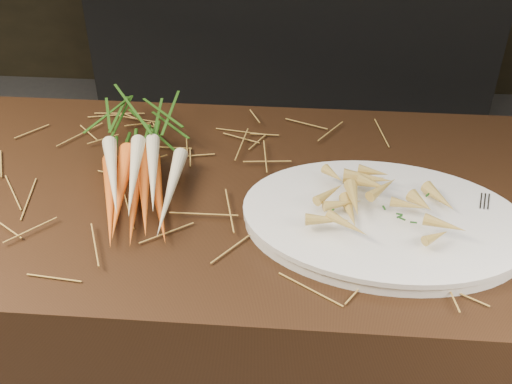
% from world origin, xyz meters
% --- Properties ---
extents(main_counter, '(2.40, 0.70, 0.90)m').
position_xyz_m(main_counter, '(0.00, 0.30, 0.45)').
color(main_counter, black).
rests_on(main_counter, ground).
extents(back_counter, '(1.82, 0.62, 0.84)m').
position_xyz_m(back_counter, '(0.30, 2.18, 0.42)').
color(back_counter, black).
rests_on(back_counter, ground).
extents(straw_bedding, '(1.40, 0.60, 0.02)m').
position_xyz_m(straw_bedding, '(0.00, 0.30, 0.91)').
color(straw_bedding, '#905F24').
rests_on(straw_bedding, main_counter).
extents(root_veg_bunch, '(0.25, 0.53, 0.10)m').
position_xyz_m(root_veg_bunch, '(0.01, 0.37, 0.95)').
color(root_veg_bunch, orange).
rests_on(root_veg_bunch, main_counter).
extents(serving_platter, '(0.55, 0.40, 0.03)m').
position_xyz_m(serving_platter, '(0.51, 0.21, 0.91)').
color(serving_platter, white).
rests_on(serving_platter, main_counter).
extents(roasted_veg_heap, '(0.27, 0.21, 0.06)m').
position_xyz_m(roasted_veg_heap, '(0.51, 0.21, 0.96)').
color(roasted_veg_heap, gold).
rests_on(roasted_veg_heap, serving_platter).
extents(serving_fork, '(0.07, 0.19, 0.00)m').
position_xyz_m(serving_fork, '(0.69, 0.16, 0.93)').
color(serving_fork, silver).
rests_on(serving_fork, serving_platter).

